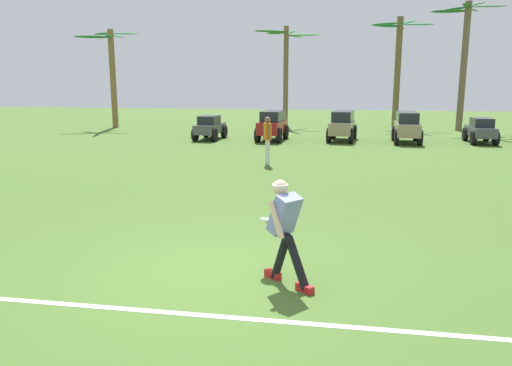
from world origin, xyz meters
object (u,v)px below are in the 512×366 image
Objects in this scene: teammate_near_sideline at (268,136)px; palm_tree_left_of_centre at (286,66)px; frisbee_thrower at (285,227)px; parked_car_slot_a at (210,127)px; parked_car_slot_e at (481,130)px; palm_tree_far_right at (464,56)px; parked_car_slot_b at (272,125)px; parked_car_slot_d at (407,126)px; palm_tree_right_of_centre at (398,64)px; palm_tree_far_left at (112,70)px; parked_car_slot_c at (342,125)px; frisbee_in_flight at (269,219)px.

palm_tree_left_of_centre reaches higher than teammate_near_sideline.
palm_tree_left_of_centre reaches higher than frisbee_thrower.
parked_car_slot_a is 12.04m from parked_car_slot_e.
palm_tree_far_right is at bearing 72.09° from frisbee_thrower.
parked_car_slot_b is (2.92, 0.09, 0.16)m from parked_car_slot_a.
palm_tree_far_right reaches higher than parked_car_slot_d.
palm_tree_far_right reaches higher than palm_tree_left_of_centre.
parked_car_slot_b reaches higher than parked_car_slot_e.
palm_tree_right_of_centre is at bearing 41.62° from parked_car_slot_a.
palm_tree_far_left reaches higher than parked_car_slot_b.
teammate_near_sideline is 7.40m from parked_car_slot_c.
palm_tree_far_left is 16.47m from palm_tree_right_of_centre.
palm_tree_left_of_centre is 0.86× the size of palm_tree_far_right.
frisbee_thrower is at bearing -84.15° from palm_tree_left_of_centre.
parked_car_slot_a is at bearing -35.25° from palm_tree_far_left.
parked_car_slot_a is (-5.18, 16.11, -0.24)m from frisbee_thrower.
palm_tree_far_left is 0.95× the size of palm_tree_left_of_centre.
parked_car_slot_b and parked_car_slot_c have the same top height.
palm_tree_far_right is (3.51, 5.96, 3.23)m from parked_car_slot_d.
frisbee_in_flight is at bearing -72.58° from parked_car_slot_a.
parked_car_slot_a reaches higher than frisbee_in_flight.
teammate_near_sideline is at bearing -109.42° from parked_car_slot_c.
teammate_near_sideline reaches higher than frisbee_in_flight.
palm_tree_far_left reaches higher than frisbee_thrower.
palm_tree_far_left is at bearing 119.97° from frisbee_thrower.
parked_car_slot_c is 0.43× the size of palm_tree_left_of_centre.
palm_tree_far_right is at bearing 86.52° from parked_car_slot_e.
palm_tree_right_of_centre is at bearing 79.75° from frisbee_in_flight.
parked_car_slot_c is (2.46, 6.97, -0.22)m from teammate_near_sideline.
parked_car_slot_a is 1.02× the size of parked_car_slot_e.
parked_car_slot_d is at bearing -92.45° from palm_tree_right_of_centre.
parked_car_slot_c is at bearing 70.58° from teammate_near_sideline.
palm_tree_far_left is at bearing 153.97° from parked_car_slot_b.
parked_car_slot_a is at bearing 107.42° from frisbee_in_flight.
palm_tree_right_of_centre is 3.78m from palm_tree_far_right.
parked_car_slot_e is at bearing 0.95° from parked_car_slot_c.
teammate_near_sideline is at bearing -139.97° from parked_car_slot_e.
parked_car_slot_b is at bearing -127.86° from palm_tree_right_of_centre.
frisbee_thrower is 16.92m from parked_car_slot_a.
frisbee_in_flight is 24.34m from palm_tree_right_of_centre.
frisbee_thrower is 23.59m from palm_tree_far_right.
teammate_near_sideline is at bearing 98.05° from frisbee_in_flight.
parked_car_slot_d is (8.86, 0.18, 0.16)m from parked_car_slot_a.
frisbee_in_flight is 0.14× the size of parked_car_slot_e.
palm_tree_far_right is at bearing 55.32° from teammate_near_sideline.
palm_tree_far_right is (3.17, -2.03, 0.34)m from palm_tree_right_of_centre.
frisbee_in_flight is at bearing -60.02° from palm_tree_far_left.
parked_car_slot_c is 2.80m from parked_car_slot_d.
palm_tree_right_of_centre is at bearing 69.18° from teammate_near_sideline.
parked_car_slot_a is 2.92m from parked_car_slot_b.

